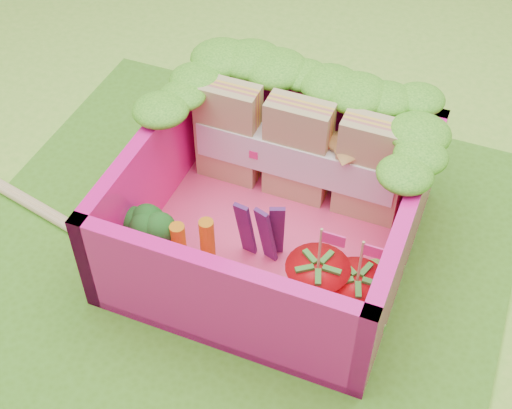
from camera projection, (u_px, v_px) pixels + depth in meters
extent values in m
plane|color=#8AD83D|center=(228.00, 263.00, 3.46)|extent=(14.00, 14.00, 0.00)
cube|color=#509722|center=(228.00, 261.00, 3.45)|extent=(2.60, 2.60, 0.03)
cube|color=#F73F76|center=(271.00, 241.00, 3.49)|extent=(1.30, 1.30, 0.05)
cube|color=#FF158F|center=(314.00, 127.00, 3.71)|extent=(1.30, 0.07, 0.55)
cube|color=#FF158F|center=(218.00, 305.00, 2.92)|extent=(1.30, 0.07, 0.55)
cube|color=#FF158F|center=(154.00, 172.00, 3.47)|extent=(0.07, 1.30, 0.55)
cube|color=#FF158F|center=(401.00, 243.00, 3.15)|extent=(0.07, 1.30, 0.55)
ellipsoid|color=#1E7C16|center=(222.00, 56.00, 3.58)|extent=(0.30, 0.30, 0.11)
ellipsoid|color=#1E7C16|center=(248.00, 62.00, 3.54)|extent=(0.30, 0.30, 0.11)
ellipsoid|color=#1E7C16|center=(275.00, 68.00, 3.50)|extent=(0.30, 0.30, 0.11)
ellipsoid|color=#1E7C16|center=(302.00, 75.00, 3.47)|extent=(0.30, 0.30, 0.11)
ellipsoid|color=#1E7C16|center=(330.00, 81.00, 3.43)|extent=(0.30, 0.30, 0.11)
ellipsoid|color=#1E7C16|center=(359.00, 88.00, 3.39)|extent=(0.30, 0.30, 0.11)
ellipsoid|color=#1E7C16|center=(388.00, 95.00, 3.36)|extent=(0.30, 0.30, 0.11)
ellipsoid|color=#1E7C16|center=(418.00, 102.00, 3.32)|extent=(0.30, 0.30, 0.11)
ellipsoid|color=#1E7C16|center=(164.00, 107.00, 3.29)|extent=(0.27, 0.27, 0.10)
ellipsoid|color=#1E7C16|center=(177.00, 90.00, 3.38)|extent=(0.27, 0.27, 0.10)
ellipsoid|color=#1E7C16|center=(190.00, 74.00, 3.47)|extent=(0.27, 0.27, 0.10)
ellipsoid|color=#1E7C16|center=(411.00, 172.00, 2.99)|extent=(0.27, 0.27, 0.10)
ellipsoid|color=#1E7C16|center=(418.00, 151.00, 3.08)|extent=(0.27, 0.27, 0.10)
ellipsoid|color=#1E7C16|center=(425.00, 132.00, 3.17)|extent=(0.27, 0.27, 0.10)
cube|color=tan|center=(229.00, 132.00, 3.59)|extent=(0.32, 0.15, 0.56)
cube|color=tan|center=(298.00, 150.00, 3.50)|extent=(0.32, 0.15, 0.56)
cube|color=tan|center=(371.00, 169.00, 3.40)|extent=(0.32, 0.15, 0.56)
cube|color=white|center=(297.00, 154.00, 3.52)|extent=(1.02, 0.17, 0.20)
cylinder|color=#61A952|center=(149.00, 249.00, 3.33)|extent=(0.12, 0.12, 0.15)
ellipsoid|color=#15501A|center=(146.00, 230.00, 3.23)|extent=(0.33, 0.33, 0.12)
cylinder|color=orange|center=(179.00, 247.00, 3.25)|extent=(0.07, 0.07, 0.28)
cylinder|color=orange|center=(207.00, 242.00, 3.27)|extent=(0.07, 0.07, 0.28)
cube|color=#471753|center=(246.00, 229.00, 3.26)|extent=(0.07, 0.03, 0.38)
cube|color=#471753|center=(266.00, 235.00, 3.23)|extent=(0.07, 0.04, 0.38)
cube|color=#471753|center=(276.00, 231.00, 3.25)|extent=(0.07, 0.04, 0.38)
cone|color=red|center=(316.00, 288.00, 3.09)|extent=(0.28, 0.28, 0.28)
cylinder|color=tan|center=(320.00, 249.00, 2.90)|extent=(0.01, 0.01, 0.24)
cube|color=#F92985|center=(333.00, 239.00, 2.83)|extent=(0.10, 0.01, 0.06)
cone|color=red|center=(354.00, 298.00, 3.06)|extent=(0.25, 0.25, 0.25)
cylinder|color=tan|center=(361.00, 261.00, 2.89)|extent=(0.01, 0.01, 0.24)
cube|color=#F92985|center=(375.00, 252.00, 2.82)|extent=(0.10, 0.01, 0.06)
cube|color=#5CA032|center=(369.00, 269.00, 3.30)|extent=(0.30, 0.24, 0.05)
cube|color=#5CA032|center=(354.00, 309.00, 3.15)|extent=(0.31, 0.22, 0.05)
cube|color=#5CA032|center=(285.00, 302.00, 3.17)|extent=(0.19, 0.32, 0.05)
cube|color=#E6C07E|center=(47.00, 215.00, 3.62)|extent=(2.26, 0.54, 0.04)
cube|color=#E6C07E|center=(58.00, 216.00, 3.61)|extent=(2.26, 0.54, 0.04)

